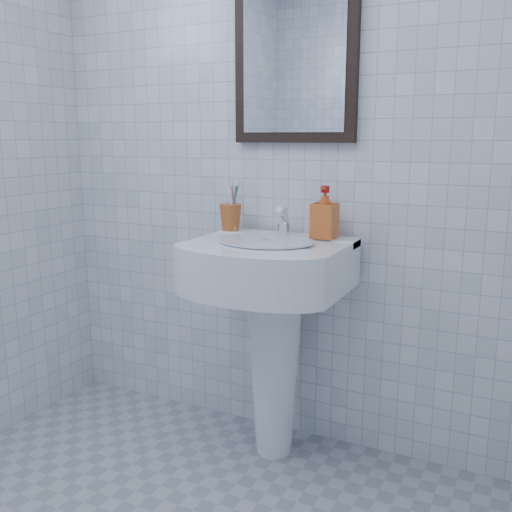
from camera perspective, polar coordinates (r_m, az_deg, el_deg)
The scene contains 6 objects.
wall_back at distance 2.32m, azimuth 3.32°, elevation 11.50°, with size 2.20×0.02×2.50m, color white.
washbasin at distance 2.21m, azimuth 1.62°, elevation -5.62°, with size 0.58×0.42×0.89m.
faucet at distance 2.23m, azimuth 2.80°, elevation 3.26°, with size 0.05×0.10×0.12m.
toothbrush_cup at distance 2.35m, azimuth -2.57°, elevation 3.89°, with size 0.09×0.09×0.11m, color #B3521F, non-canonical shape.
soap_dispenser at distance 2.17m, azimuth 6.88°, elevation 4.35°, with size 0.09×0.09×0.20m, color red.
wall_mirror at distance 2.31m, azimuth 3.88°, elevation 18.96°, with size 0.50×0.04×0.62m.
Camera 1 is at (0.91, -0.93, 1.26)m, focal length 40.00 mm.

